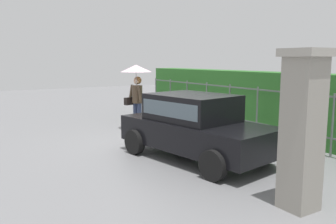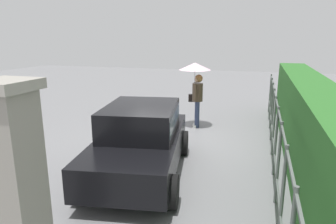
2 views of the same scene
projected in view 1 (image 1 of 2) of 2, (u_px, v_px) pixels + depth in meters
ground_plane at (153, 142)px, 9.60m from camera, size 40.00×40.00×0.00m
car at (195, 124)px, 7.93m from camera, size 3.94×2.36×1.48m
pedestrian at (136, 81)px, 11.17m from camera, size 1.00×1.00×2.11m
gate_pillar at (302, 129)px, 5.13m from camera, size 0.60×0.60×2.42m
fence_section at (243, 108)px, 10.46m from camera, size 10.66×0.05×1.50m
hedge_row at (260, 102)px, 10.82m from camera, size 11.61×0.90×1.90m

